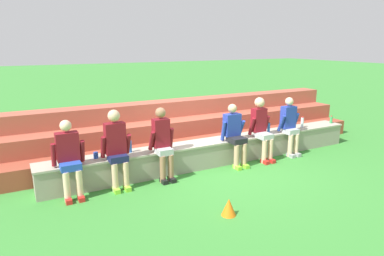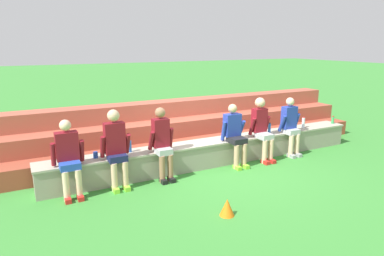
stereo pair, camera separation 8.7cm
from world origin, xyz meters
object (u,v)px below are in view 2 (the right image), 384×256
Objects in this scene: plastic_cup_middle at (95,155)px; sports_cone at (227,207)px; person_far_left at (69,156)px; person_rightmost_edge at (291,125)px; water_bottle_mid_right at (130,146)px; person_left_of_center at (116,146)px; person_center at (162,142)px; water_bottle_near_right at (303,123)px; person_right_of_center at (235,133)px; water_bottle_center_gap at (333,120)px; water_bottle_mid_left at (269,128)px; person_far_right at (262,127)px.

plastic_cup_middle reaches higher than sports_cone.
person_far_left is 5.02m from person_rightmost_edge.
water_bottle_mid_right is (1.19, 0.33, -0.07)m from person_far_left.
person_rightmost_edge is (4.19, -0.02, -0.06)m from person_left_of_center.
person_center is 1.28m from plastic_cup_middle.
person_left_of_center is at bearing -177.18° from water_bottle_near_right.
person_right_of_center is 6.60× the size of water_bottle_center_gap.
sports_cone is (1.54, -2.15, -0.46)m from plastic_cup_middle.
water_bottle_center_gap is 0.74× the size of sports_cone.
water_bottle_mid_left is at bearing -0.87° from plastic_cup_middle.
water_bottle_mid_right is at bearing 174.84° from person_rightmost_edge.
person_far_left is at bearing -179.80° from person_left_of_center.
water_bottle_mid_right is 0.68m from plastic_cup_middle.
person_left_of_center is 1.06× the size of person_rightmost_edge.
person_far_right is (4.19, 0.01, 0.04)m from person_far_left.
water_bottle_mid_right is at bearing 15.67° from person_far_left.
person_far_left is 2.84m from sports_cone.
person_far_left is at bearing 179.85° from person_rightmost_edge.
person_far_right is 7.02× the size of water_bottle_center_gap.
person_left_of_center reaches higher than person_far_left.
water_bottle_mid_right is (-3.83, 0.35, -0.08)m from person_rightmost_edge.
person_left_of_center is 0.50m from water_bottle_mid_right.
person_far_right is at bearing -175.16° from water_bottle_center_gap.
person_far_left is at bearing -164.33° from water_bottle_mid_right.
water_bottle_mid_right reaches higher than sports_cone.
person_center is 5.18× the size of sports_cone.
water_bottle_mid_right is 2.18× the size of plastic_cup_middle.
person_center is 1.03× the size of person_rightmost_edge.
person_rightmost_edge is at bearing -0.15° from person_far_left.
person_rightmost_edge is (5.02, -0.01, 0.01)m from person_far_left.
water_bottle_near_right is (4.86, 0.24, -0.13)m from person_left_of_center.
person_right_of_center is (3.44, 0.00, -0.01)m from person_far_left.
person_right_of_center reaches higher than water_bottle_mid_right.
water_bottle_near_right reaches higher than sports_cone.
plastic_cup_middle is at bearing 179.57° from water_bottle_center_gap.
sports_cone is (1.21, -1.88, -0.66)m from person_left_of_center.
water_bottle_near_right is 1.05m from water_bottle_center_gap.
plastic_cup_middle is (-1.23, 0.29, -0.16)m from person_center.
water_bottle_center_gap is 5.55m from water_bottle_mid_right.
water_bottle_center_gap is 1.75× the size of plastic_cup_middle.
person_far_right is 0.84m from person_rightmost_edge.
water_bottle_near_right reaches higher than water_bottle_mid_left.
person_rightmost_edge is (0.83, -0.03, -0.03)m from person_far_right.
water_bottle_center_gap is (5.90, 0.23, -0.16)m from person_left_of_center.
water_bottle_mid_right reaches higher than water_bottle_center_gap.
sports_cone is (0.86, -2.21, -0.52)m from water_bottle_mid_right.
person_far_right is at bearing -4.07° from plastic_cup_middle.
person_rightmost_edge is 3.56m from sports_cone.
water_bottle_mid_left is 1.01× the size of water_bottle_mid_right.
water_bottle_mid_left is (0.39, 0.20, -0.11)m from person_far_right.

